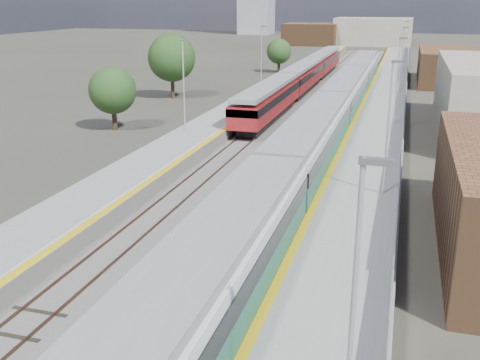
% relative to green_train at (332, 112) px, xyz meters
% --- Properties ---
extents(ground, '(320.00, 320.00, 0.00)m').
position_rel_green_train_xyz_m(ground, '(-1.50, 11.34, -2.41)').
color(ground, '#47443A').
rests_on(ground, ground).
extents(ballast_bed, '(10.50, 155.00, 0.06)m').
position_rel_green_train_xyz_m(ballast_bed, '(-3.75, 13.84, -2.38)').
color(ballast_bed, '#565451').
rests_on(ballast_bed, ground).
extents(tracks, '(8.96, 160.00, 0.17)m').
position_rel_green_train_xyz_m(tracks, '(-3.15, 15.52, -2.30)').
color(tracks, '#4C3323').
rests_on(tracks, ground).
extents(platform_right, '(4.70, 155.00, 8.52)m').
position_rel_green_train_xyz_m(platform_right, '(3.78, 13.83, -1.87)').
color(platform_right, slate).
rests_on(platform_right, ground).
extents(platform_left, '(4.30, 155.00, 8.52)m').
position_rel_green_train_xyz_m(platform_left, '(-10.55, 13.83, -1.89)').
color(platform_left, slate).
rests_on(platform_left, ground).
extents(buildings, '(72.00, 185.50, 40.00)m').
position_rel_green_train_xyz_m(buildings, '(-19.62, 99.94, 8.30)').
color(buildings, brown).
rests_on(buildings, ground).
extents(green_train, '(3.11, 86.35, 3.42)m').
position_rel_green_train_xyz_m(green_train, '(0.00, 0.00, 0.00)').
color(green_train, black).
rests_on(green_train, ground).
extents(red_train, '(2.81, 57.01, 3.55)m').
position_rel_green_train_xyz_m(red_train, '(-7.00, 24.79, -0.31)').
color(red_train, black).
rests_on(red_train, ground).
extents(tree_a, '(4.32, 4.32, 5.85)m').
position_rel_green_train_xyz_m(tree_a, '(-19.72, -2.07, 1.27)').
color(tree_a, '#382619').
rests_on(tree_a, ground).
extents(tree_b, '(5.73, 5.73, 7.76)m').
position_rel_green_train_xyz_m(tree_b, '(-21.45, 15.85, 2.48)').
color(tree_b, '#382619').
rests_on(tree_b, ground).
extents(tree_c, '(4.07, 4.07, 5.52)m').
position_rel_green_train_xyz_m(tree_c, '(-14.54, 44.42, 1.06)').
color(tree_c, '#382619').
rests_on(tree_c, ground).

